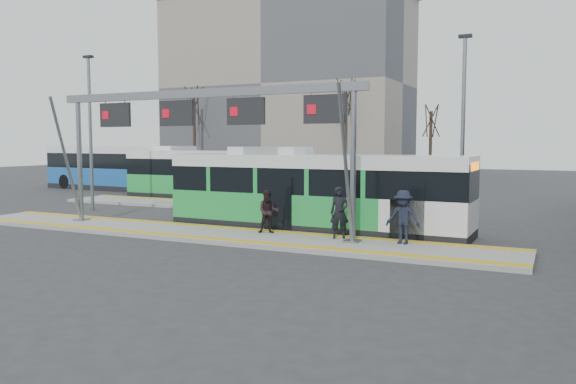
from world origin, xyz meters
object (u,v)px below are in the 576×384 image
gantry (201,118)px  hero_bus (314,193)px  passenger_a (340,213)px  passenger_c (403,217)px  passenger_b (268,212)px

gantry → hero_bus: 5.12m
passenger_a → passenger_c: size_ratio=1.02×
hero_bus → passenger_a: hero_bus is taller
hero_bus → passenger_c: bearing=-27.5°
gantry → passenger_b: (2.51, 0.46, -3.37)m
hero_bus → passenger_c: (4.02, -2.18, -0.47)m
passenger_c → gantry: bearing=-172.5°
gantry → passenger_c: (7.42, 0.42, -3.29)m
gantry → passenger_b: bearing=10.3°
gantry → passenger_c: gantry is taller
passenger_b → passenger_c: 4.91m
hero_bus → passenger_b: 2.39m
passenger_a → passenger_b: passenger_a is taller
passenger_b → passenger_c: size_ratio=0.90×
passenger_a → passenger_c: (2.19, -0.06, -0.02)m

